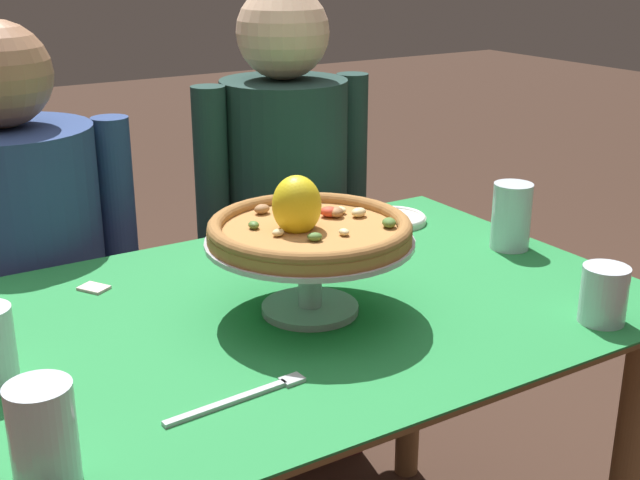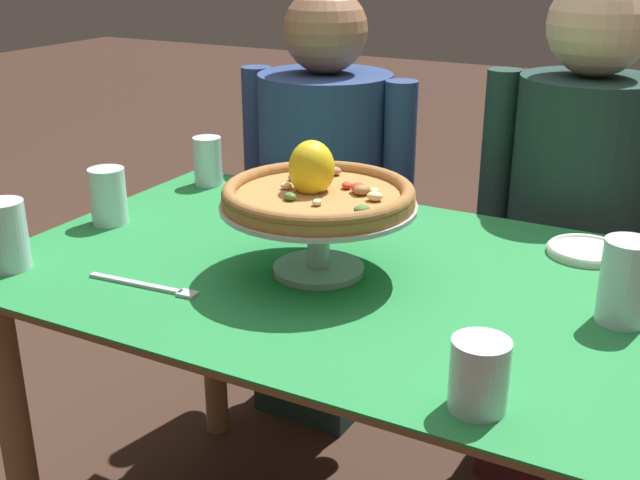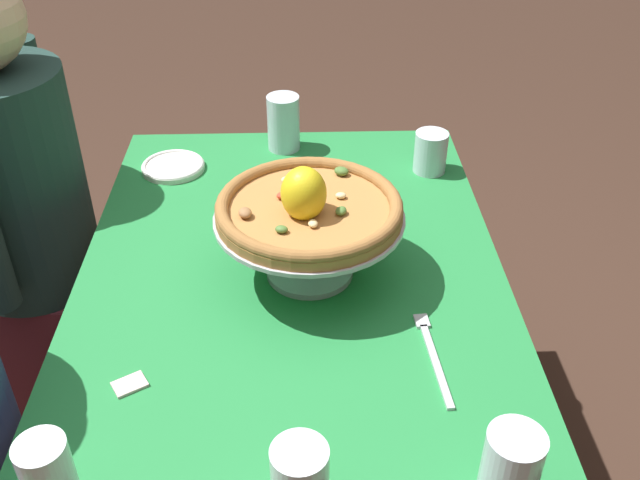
{
  "view_description": "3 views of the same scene",
  "coord_description": "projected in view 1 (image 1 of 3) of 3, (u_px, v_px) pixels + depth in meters",
  "views": [
    {
      "loc": [
        -0.67,
        -1.13,
        1.29
      ],
      "look_at": [
        0.03,
        -0.02,
        0.83
      ],
      "focal_mm": 47.09,
      "sensor_mm": 36.0,
      "label": 1
    },
    {
      "loc": [
        0.61,
        -1.17,
        1.27
      ],
      "look_at": [
        -0.02,
        0.0,
        0.76
      ],
      "focal_mm": 44.23,
      "sensor_mm": 36.0,
      "label": 2
    },
    {
      "loc": [
        -1.07,
        -0.02,
        1.54
      ],
      "look_at": [
        0.05,
        -0.05,
        0.75
      ],
      "focal_mm": 40.32,
      "sensor_mm": 36.0,
      "label": 3
    }
  ],
  "objects": [
    {
      "name": "water_glass_side_right",
      "position": [
        511.0,
        221.0,
        1.67
      ],
      "size": [
        0.08,
        0.08,
        0.13
      ],
      "color": "silver",
      "rests_on": "dining_table"
    },
    {
      "name": "pizza",
      "position": [
        308.0,
        227.0,
        1.35
      ],
      "size": [
        0.33,
        0.33,
        0.11
      ],
      "color": "#AD753D",
      "rests_on": "pizza_stand"
    },
    {
      "name": "side_plate",
      "position": [
        393.0,
        218.0,
        1.85
      ],
      "size": [
        0.14,
        0.14,
        0.02
      ],
      "color": "silver",
      "rests_on": "dining_table"
    },
    {
      "name": "sugar_packet",
      "position": [
        94.0,
        288.0,
        1.49
      ],
      "size": [
        0.06,
        0.06,
        0.0
      ],
      "primitive_type": "cube",
      "rotation": [
        0.0,
        0.0,
        2.11
      ],
      "color": "beige",
      "rests_on": "dining_table"
    },
    {
      "name": "dining_table",
      "position": [
        300.0,
        364.0,
        1.47
      ],
      "size": [
        1.17,
        0.8,
        0.71
      ],
      "color": "olive",
      "rests_on": "ground"
    },
    {
      "name": "water_glass_front_left",
      "position": [
        44.0,
        442.0,
        0.94
      ],
      "size": [
        0.08,
        0.08,
        0.13
      ],
      "color": "silver",
      "rests_on": "dining_table"
    },
    {
      "name": "diner_right",
      "position": [
        286.0,
        244.0,
        2.13
      ],
      "size": [
        0.47,
        0.33,
        1.2
      ],
      "color": "maroon",
      "rests_on": "ground"
    },
    {
      "name": "pizza_stand",
      "position": [
        309.0,
        261.0,
        1.37
      ],
      "size": [
        0.34,
        0.34,
        0.13
      ],
      "color": "#B7B7C1",
      "rests_on": "dining_table"
    },
    {
      "name": "dinner_fork",
      "position": [
        244.0,
        397.0,
        1.13
      ],
      "size": [
        0.22,
        0.03,
        0.01
      ],
      "color": "#B7B7C1",
      "rests_on": "dining_table"
    },
    {
      "name": "water_glass_front_right",
      "position": [
        603.0,
        298.0,
        1.35
      ],
      "size": [
        0.08,
        0.08,
        0.1
      ],
      "color": "silver",
      "rests_on": "dining_table"
    },
    {
      "name": "diner_left",
      "position": [
        27.0,
        304.0,
        1.8
      ],
      "size": [
        0.5,
        0.36,
        1.16
      ],
      "color": "#1E3833",
      "rests_on": "ground"
    }
  ]
}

